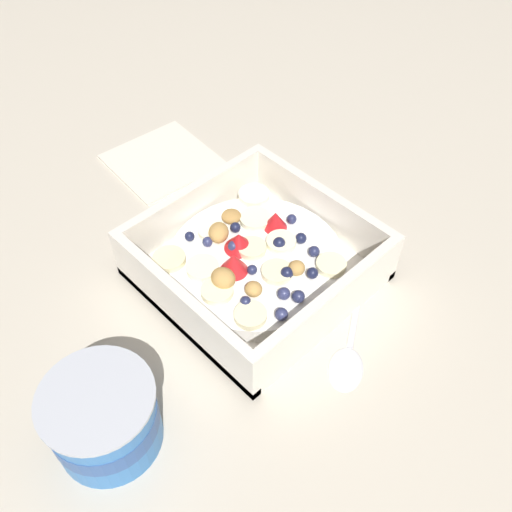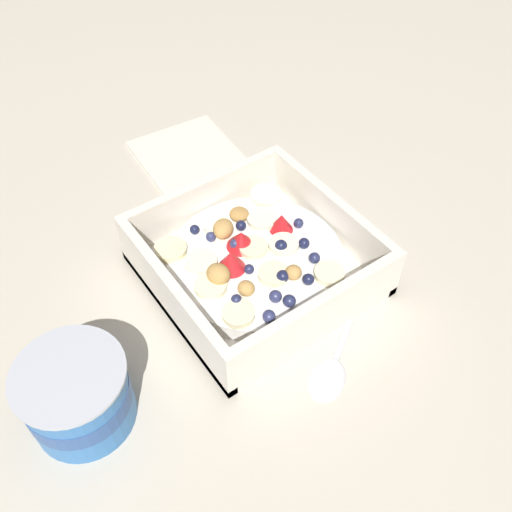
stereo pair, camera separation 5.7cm
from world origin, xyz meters
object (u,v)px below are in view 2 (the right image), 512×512
at_px(fruit_bowl, 255,262).
at_px(folded_napkin, 187,152).
at_px(yogurt_cup, 77,395).
at_px(spoon, 337,354).

bearing_deg(fruit_bowl, folded_napkin, -12.01).
xyz_separation_m(fruit_bowl, yogurt_cup, (-0.05, 0.21, 0.02)).
distance_m(spoon, yogurt_cup, 0.23).
bearing_deg(fruit_bowl, spoon, -178.16).
xyz_separation_m(spoon, yogurt_cup, (0.08, 0.21, 0.03)).
distance_m(fruit_bowl, spoon, 0.13).
height_order(spoon, yogurt_cup, yogurt_cup).
distance_m(yogurt_cup, folded_napkin, 0.37).
xyz_separation_m(fruit_bowl, folded_napkin, (0.22, -0.05, -0.02)).
bearing_deg(folded_napkin, yogurt_cup, 135.74).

